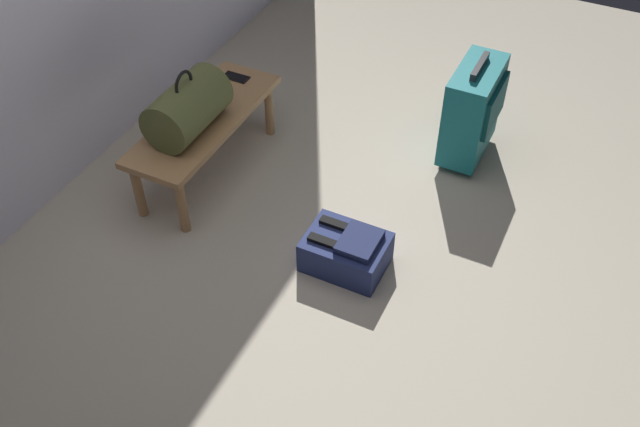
% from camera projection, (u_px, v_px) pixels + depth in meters
% --- Properties ---
extents(ground_plane, '(6.60, 6.60, 0.00)m').
position_uv_depth(ground_plane, '(327.00, 284.00, 3.35)').
color(ground_plane, '#B2A893').
extents(bench, '(1.00, 0.36, 0.36)m').
position_uv_depth(bench, '(205.00, 125.00, 3.72)').
color(bench, '#A87A4C').
rests_on(bench, ground).
extents(duffel_bag_olive, '(0.44, 0.26, 0.34)m').
position_uv_depth(duffel_bag_olive, '(187.00, 108.00, 3.51)').
color(duffel_bag_olive, '#51562D').
rests_on(duffel_bag_olive, bench).
extents(cell_phone, '(0.07, 0.14, 0.01)m').
position_uv_depth(cell_phone, '(236.00, 77.00, 3.93)').
color(cell_phone, black).
rests_on(cell_phone, bench).
extents(suitcase_upright_teal, '(0.44, 0.24, 0.59)m').
position_uv_depth(suitcase_upright_teal, '(473.00, 110.00, 3.82)').
color(suitcase_upright_teal, '#14666B').
rests_on(suitcase_upright_teal, ground).
extents(backpack_navy, '(0.28, 0.38, 0.21)m').
position_uv_depth(backpack_navy, '(346.00, 251.00, 3.37)').
color(backpack_navy, navy).
rests_on(backpack_navy, ground).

